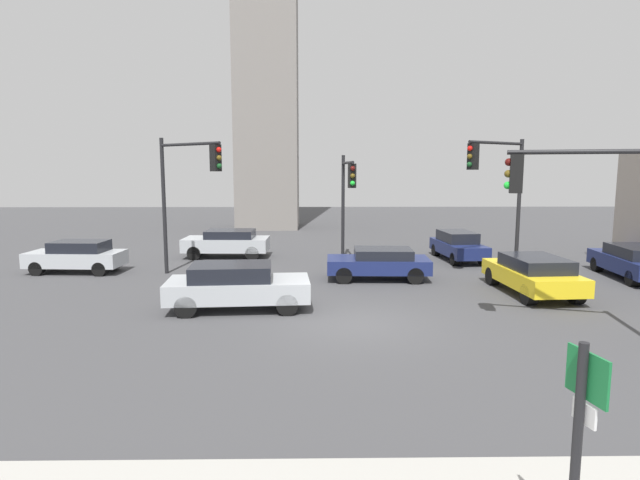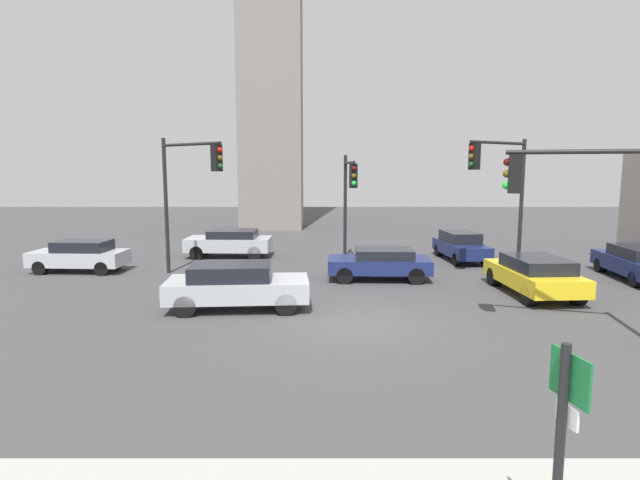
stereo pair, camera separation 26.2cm
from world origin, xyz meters
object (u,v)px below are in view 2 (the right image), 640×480
at_px(traffic_light_1, 349,188).
at_px(traffic_light_3, 500,179).
at_px(car_2, 80,255).
at_px(car_3, 534,274).
at_px(car_5, 230,242).
at_px(car_6, 639,262).
at_px(traffic_light_2, 189,179).
at_px(car_4, 461,246).
at_px(direction_sign, 561,444).
at_px(car_1, 236,285).
at_px(car_0, 380,263).
at_px(traffic_light_0, 589,200).

xyz_separation_m(traffic_light_1, traffic_light_3, (5.89, -2.48, 0.47)).
xyz_separation_m(traffic_light_1, car_2, (-11.65, -1.27, -2.84)).
height_order(car_3, car_5, car_3).
height_order(car_5, car_6, car_5).
xyz_separation_m(traffic_light_2, car_4, (12.05, 4.04, -3.30)).
xyz_separation_m(direction_sign, car_4, (4.39, 20.03, -0.98)).
bearing_deg(traffic_light_2, direction_sign, -25.20).
height_order(traffic_light_1, car_3, traffic_light_1).
bearing_deg(car_1, car_0, 36.82).
xyz_separation_m(car_0, car_1, (-5.08, -4.38, 0.09)).
bearing_deg(traffic_light_3, traffic_light_0, 52.41).
bearing_deg(car_6, traffic_light_0, 145.49).
bearing_deg(car_1, traffic_light_3, 21.85).
xyz_separation_m(car_4, car_6, (5.96, -4.44, -0.00)).
bearing_deg(traffic_light_1, traffic_light_0, 24.88).
bearing_deg(traffic_light_1, car_5, -116.08).
relative_size(traffic_light_2, car_2, 1.42).
relative_size(traffic_light_3, car_0, 1.37).
relative_size(direction_sign, traffic_light_1, 0.52).
distance_m(car_0, car_2, 12.86).
relative_size(car_3, car_4, 1.10).
distance_m(car_0, car_3, 5.73).
xyz_separation_m(traffic_light_3, car_5, (-11.73, 5.01, -3.29)).
bearing_deg(car_5, traffic_light_3, 158.65).
bearing_deg(car_4, car_2, -86.04).
xyz_separation_m(car_0, car_3, (5.14, -2.53, 0.05)).
xyz_separation_m(traffic_light_0, car_2, (-17.07, 9.13, -2.95)).
bearing_deg(car_0, traffic_light_3, -173.16).
height_order(traffic_light_0, traffic_light_3, traffic_light_3).
xyz_separation_m(car_3, car_5, (-12.10, 7.92, 0.00)).
bearing_deg(traffic_light_2, car_2, -154.34).
height_order(traffic_light_1, traffic_light_2, traffic_light_2).
height_order(traffic_light_2, car_0, traffic_light_2).
distance_m(car_2, car_4, 17.40).
relative_size(direction_sign, traffic_light_2, 0.46).
relative_size(traffic_light_1, car_5, 1.19).
bearing_deg(car_6, traffic_light_1, 80.25).
distance_m(car_0, car_1, 6.71).
bearing_deg(car_3, car_0, 60.35).
relative_size(traffic_light_2, car_4, 1.40).
relative_size(car_2, car_4, 0.99).
bearing_deg(traffic_light_0, car_3, -81.77).
distance_m(car_1, car_4, 12.92).
bearing_deg(car_3, car_6, -68.00).
relative_size(car_3, car_6, 1.01).
distance_m(traffic_light_0, car_6, 10.09).
bearing_deg(car_6, car_0, 94.20).
distance_m(traffic_light_1, car_3, 8.72).
height_order(traffic_light_0, car_4, traffic_light_0).
height_order(traffic_light_1, car_2, traffic_light_1).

